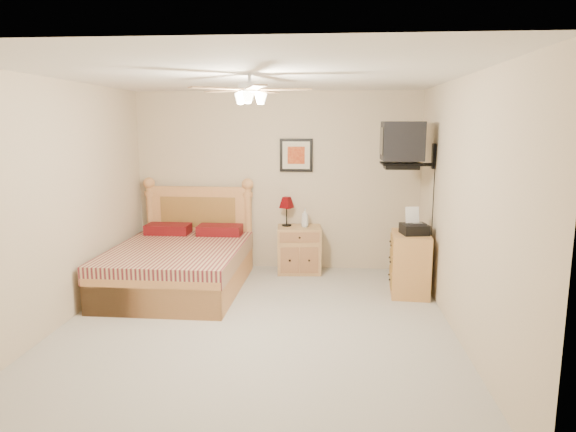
% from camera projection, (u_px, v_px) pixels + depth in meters
% --- Properties ---
extents(floor, '(4.50, 4.50, 0.00)m').
position_uv_depth(floor, '(256.00, 326.00, 5.28)').
color(floor, '#A09C91').
rests_on(floor, ground).
extents(ceiling, '(4.00, 4.50, 0.04)m').
position_uv_depth(ceiling, '(253.00, 76.00, 4.83)').
color(ceiling, white).
rests_on(ceiling, ground).
extents(wall_back, '(4.00, 0.04, 2.50)m').
position_uv_depth(wall_back, '(277.00, 181.00, 7.26)').
color(wall_back, '#C3B08F').
rests_on(wall_back, ground).
extents(wall_front, '(4.00, 0.04, 2.50)m').
position_uv_depth(wall_front, '(195.00, 271.00, 2.85)').
color(wall_front, '#C3B08F').
rests_on(wall_front, ground).
extents(wall_left, '(0.04, 4.50, 2.50)m').
position_uv_depth(wall_left, '(59.00, 204.00, 5.21)').
color(wall_left, '#C3B08F').
rests_on(wall_left, ground).
extents(wall_right, '(0.04, 4.50, 2.50)m').
position_uv_depth(wall_right, '(462.00, 209.00, 4.90)').
color(wall_right, '#C3B08F').
rests_on(wall_right, ground).
extents(bed, '(1.57, 2.04, 1.31)m').
position_uv_depth(bed, '(177.00, 238.00, 6.35)').
color(bed, tan).
rests_on(bed, ground).
extents(nightstand, '(0.63, 0.49, 0.65)m').
position_uv_depth(nightstand, '(299.00, 249.00, 7.16)').
color(nightstand, '#AF7B4C').
rests_on(nightstand, ground).
extents(table_lamp, '(0.28, 0.28, 0.41)m').
position_uv_depth(table_lamp, '(287.00, 211.00, 7.14)').
color(table_lamp, '#550206').
rests_on(table_lamp, nightstand).
extents(lotion_bottle, '(0.11, 0.12, 0.26)m').
position_uv_depth(lotion_bottle, '(305.00, 218.00, 7.07)').
color(lotion_bottle, silver).
rests_on(lotion_bottle, nightstand).
extents(framed_picture, '(0.46, 0.04, 0.46)m').
position_uv_depth(framed_picture, '(296.00, 155.00, 7.15)').
color(framed_picture, black).
rests_on(framed_picture, wall_back).
extents(dresser, '(0.49, 0.67, 0.75)m').
position_uv_depth(dresser, '(410.00, 264.00, 6.24)').
color(dresser, '#C37E40').
rests_on(dresser, ground).
extents(fax_machine, '(0.35, 0.36, 0.32)m').
position_uv_depth(fax_machine, '(415.00, 221.00, 6.10)').
color(fax_machine, black).
rests_on(fax_machine, dresser).
extents(magazine_lower, '(0.24, 0.28, 0.02)m').
position_uv_depth(magazine_lower, '(407.00, 228.00, 6.41)').
color(magazine_lower, '#BEB098').
rests_on(magazine_lower, dresser).
extents(magazine_upper, '(0.30, 0.34, 0.02)m').
position_uv_depth(magazine_upper, '(408.00, 227.00, 6.40)').
color(magazine_upper, gray).
rests_on(magazine_upper, magazine_lower).
extents(wall_tv, '(0.56, 0.46, 0.58)m').
position_uv_depth(wall_tv, '(415.00, 144.00, 6.13)').
color(wall_tv, black).
rests_on(wall_tv, wall_right).
extents(ceiling_fan, '(1.14, 1.14, 0.28)m').
position_uv_depth(ceiling_fan, '(250.00, 90.00, 4.66)').
color(ceiling_fan, silver).
rests_on(ceiling_fan, ceiling).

